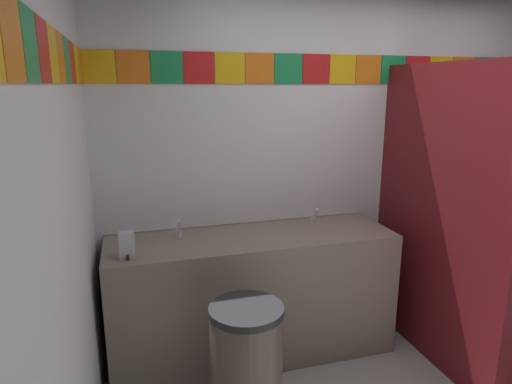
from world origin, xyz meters
name	(u,v)px	position (x,y,z in m)	size (l,w,h in m)	color
wall_back	(348,161)	(0.00, 1.53, 1.29)	(3.76, 0.09, 2.57)	silver
wall_side	(46,262)	(-1.92, 0.00, 1.29)	(0.09, 2.99, 2.57)	silver
vanity_counter	(253,294)	(-0.87, 1.20, 0.45)	(1.93, 0.59, 0.87)	gray
faucet_left	(179,230)	(-1.35, 1.29, 0.93)	(0.04, 0.10, 0.14)	silver
faucet_right	(314,218)	(-0.38, 1.29, 0.93)	(0.04, 0.10, 0.14)	silver
soap_dispenser	(127,245)	(-1.68, 1.02, 0.95)	(0.09, 0.09, 0.16)	#B7BABF
stall_divider	(485,227)	(0.47, 0.60, 1.00)	(0.92, 1.30, 2.00)	maroon
toilet	(463,288)	(0.82, 1.09, 0.30)	(0.39, 0.49, 0.74)	white
trash_bin	(247,367)	(-1.09, 0.53, 0.36)	(0.40, 0.40, 0.73)	brown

